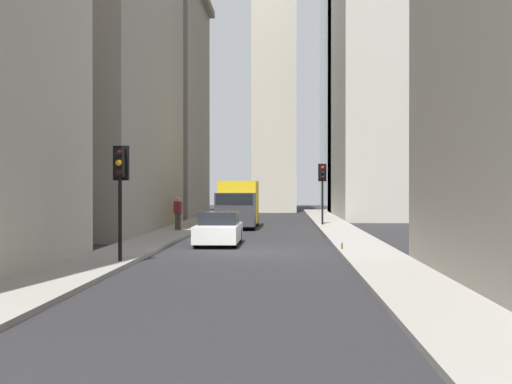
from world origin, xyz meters
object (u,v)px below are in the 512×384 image
Objects in this scene: sedan_white at (219,229)px; traffic_light_foreground at (120,176)px; pedestrian at (178,212)px; delivery_truck at (238,204)px; discarded_bottle at (342,246)px; traffic_light_midblock at (322,180)px.

sedan_white is 8.27m from traffic_light_foreground.
traffic_light_foreground is (-7.63, 2.37, 2.14)m from sedan_white.
traffic_light_foreground reaches higher than pedestrian.
pedestrian is (-4.36, 2.98, -0.33)m from delivery_truck.
delivery_truck is 16.14m from discarded_bottle.
traffic_light_foreground is (-19.72, 2.37, 1.34)m from delivery_truck.
pedestrian is (-5.94, 8.16, -1.80)m from traffic_light_midblock.
sedan_white is at bearing 159.25° from traffic_light_midblock.
sedan_white is at bearing -180.00° from delivery_truck.
traffic_light_foreground is at bearing -177.74° from pedestrian.
traffic_light_midblock is at bearing -53.92° from pedestrian.
traffic_light_foreground is at bearing 160.49° from traffic_light_midblock.
delivery_truck is 23.93× the size of discarded_bottle.
pedestrian reaches higher than sedan_white.
traffic_light_foreground is 22.60m from traffic_light_midblock.
traffic_light_foreground is at bearing 162.75° from sedan_white.
traffic_light_midblock is (13.67, -5.18, 2.26)m from sedan_white.
sedan_white is at bearing -17.25° from traffic_light_foreground.
delivery_truck is 5.29m from pedestrian.
traffic_light_midblock reaches higher than sedan_white.
pedestrian reaches higher than discarded_bottle.
traffic_light_midblock is at bearing -20.75° from sedan_white.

